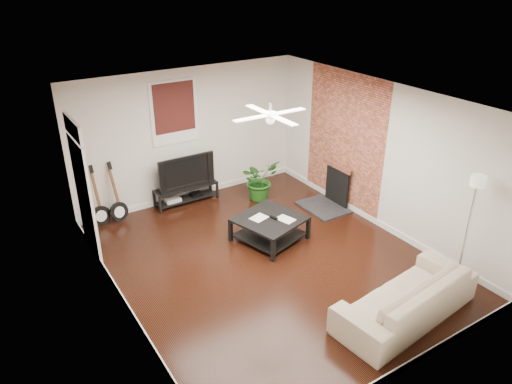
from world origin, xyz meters
TOP-DOWN VIEW (x-y plane):
  - room at (0.00, 0.00)m, footprint 5.01×6.01m
  - brick_accent at (2.49, 1.00)m, footprint 0.02×2.20m
  - fireplace at (2.20, 1.00)m, footprint 0.80×1.10m
  - window_back at (-0.30, 2.97)m, footprint 1.00×0.06m
  - door_left at (-2.46, 1.90)m, footprint 0.08×1.00m
  - tv_stand at (-0.25, 2.78)m, footprint 1.37×0.36m
  - tv at (-0.25, 2.80)m, footprint 1.22×0.16m
  - coffee_table at (0.40, 0.56)m, footprint 1.34×1.34m
  - sofa at (0.87, -2.26)m, footprint 2.40×1.15m
  - floor_lamp at (2.20, -2.16)m, footprint 0.34×0.34m
  - potted_plant at (1.17, 2.11)m, footprint 0.88×0.79m
  - guitar_left at (-2.07, 2.75)m, footprint 0.42×0.33m
  - guitar_right at (-1.72, 2.72)m, footprint 0.44×0.36m
  - ceiling_fan at (0.00, 0.00)m, footprint 1.24×1.24m

SIDE VIEW (x-z plane):
  - tv_stand at x=-0.25m, z-range 0.00..0.38m
  - coffee_table at x=0.40m, z-range 0.00..0.45m
  - sofa at x=0.87m, z-range 0.00..0.68m
  - potted_plant at x=1.17m, z-range 0.00..0.88m
  - fireplace at x=2.20m, z-range 0.00..0.92m
  - guitar_left at x=-2.07m, z-range 0.00..1.24m
  - guitar_right at x=-1.72m, z-range 0.00..1.24m
  - tv at x=-0.25m, z-range 0.38..1.09m
  - floor_lamp at x=2.20m, z-range 0.00..1.89m
  - door_left at x=-2.46m, z-range 0.00..2.50m
  - room at x=0.00m, z-range 0.00..2.80m
  - brick_accent at x=2.49m, z-range 0.00..2.80m
  - window_back at x=-0.30m, z-range 1.30..2.60m
  - ceiling_fan at x=0.00m, z-range 2.44..2.76m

